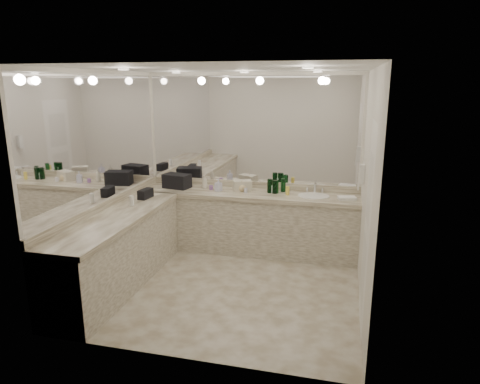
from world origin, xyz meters
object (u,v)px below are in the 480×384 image
(cream_cosmetic_case, at_px, (242,185))
(soap_bottle_b, at_px, (218,185))
(hand_towel, at_px, (347,198))
(sink, at_px, (314,196))
(wall_phone, at_px, (361,174))
(soap_bottle_a, at_px, (205,181))
(black_toiletry_bag, at_px, (177,181))
(soap_bottle_c, at_px, (242,186))

(cream_cosmetic_case, xyz_separation_m, soap_bottle_b, (-0.33, -0.12, 0.02))
(cream_cosmetic_case, relative_size, hand_towel, 1.13)
(sink, relative_size, cream_cosmetic_case, 1.67)
(wall_phone, distance_m, soap_bottle_b, 2.07)
(soap_bottle_a, bearing_deg, soap_bottle_b, -26.84)
(wall_phone, bearing_deg, soap_bottle_b, 166.91)
(hand_towel, bearing_deg, black_toiletry_bag, 177.84)
(cream_cosmetic_case, bearing_deg, sink, -27.65)
(hand_towel, relative_size, soap_bottle_c, 1.54)
(soap_bottle_c, bearing_deg, black_toiletry_bag, -179.11)
(wall_phone, height_order, cream_cosmetic_case, wall_phone)
(sink, distance_m, soap_bottle_c, 1.05)
(black_toiletry_bag, distance_m, soap_bottle_c, 1.01)
(cream_cosmetic_case, bearing_deg, soap_bottle_b, 177.22)
(wall_phone, xyz_separation_m, black_toiletry_bag, (-2.66, 0.51, -0.34))
(black_toiletry_bag, distance_m, hand_towel, 2.52)
(sink, bearing_deg, cream_cosmetic_case, 175.36)
(black_toiletry_bag, relative_size, soap_bottle_c, 2.54)
(soap_bottle_b, bearing_deg, sink, 1.54)
(cream_cosmetic_case, xyz_separation_m, soap_bottle_a, (-0.59, 0.01, 0.03))
(soap_bottle_a, bearing_deg, cream_cosmetic_case, -0.61)
(sink, distance_m, cream_cosmetic_case, 1.06)
(soap_bottle_a, distance_m, soap_bottle_b, 0.29)
(black_toiletry_bag, relative_size, hand_towel, 1.65)
(black_toiletry_bag, xyz_separation_m, hand_towel, (2.51, -0.09, -0.09))
(hand_towel, height_order, soap_bottle_b, soap_bottle_b)
(sink, distance_m, wall_phone, 0.91)
(black_toiletry_bag, distance_m, soap_bottle_b, 0.67)
(sink, bearing_deg, hand_towel, -9.95)
(wall_phone, bearing_deg, soap_bottle_a, 165.23)
(soap_bottle_b, bearing_deg, cream_cosmetic_case, 20.22)
(cream_cosmetic_case, height_order, soap_bottle_b, soap_bottle_b)
(sink, xyz_separation_m, black_toiletry_bag, (-2.05, 0.01, 0.12))
(black_toiletry_bag, relative_size, soap_bottle_a, 1.89)
(soap_bottle_a, bearing_deg, soap_bottle_c, -5.90)
(soap_bottle_b, height_order, soap_bottle_c, soap_bottle_b)
(hand_towel, bearing_deg, sink, 170.05)
(soap_bottle_a, bearing_deg, black_toiletry_bag, -169.46)
(sink, xyz_separation_m, soap_bottle_c, (-1.05, 0.03, 0.08))
(cream_cosmetic_case, xyz_separation_m, soap_bottle_c, (0.01, -0.06, 0.00))
(wall_phone, distance_m, cream_cosmetic_case, 1.80)
(sink, distance_m, soap_bottle_b, 1.39)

